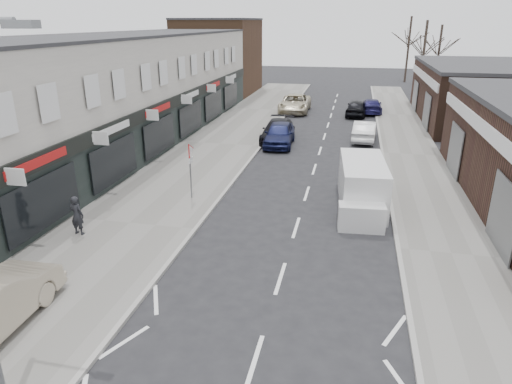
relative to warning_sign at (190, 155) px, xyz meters
The scene contains 17 objects.
pavement_left 10.35m from the warning_sign, 99.04° to the left, with size 5.50×64.00×0.12m, color slate.
pavement_right 14.95m from the warning_sign, 42.51° to the left, with size 3.50×64.00×0.12m, color slate.
shop_terrace_left 11.30m from the warning_sign, 138.04° to the left, with size 8.00×41.00×7.10m, color beige.
brick_block_far 34.09m from the warning_sign, 104.18° to the left, with size 8.00×10.00×8.00m, color #4D3321.
right_unit_far 28.21m from the warning_sign, 51.25° to the left, with size 10.00×16.00×4.50m, color #372219.
tree_far_a 38.75m from the warning_sign, 68.53° to the left, with size 3.60×3.60×8.00m, color #382D26, non-canonical shape.
tree_far_b 45.24m from the warning_sign, 68.36° to the left, with size 3.60×3.60×7.50m, color #382D26, non-canonical shape.
tree_far_c 49.95m from the warning_sign, 74.12° to the left, with size 3.60×3.60×8.50m, color #382D26, non-canonical shape.
warning_sign is the anchor object (origin of this frame).
white_van 7.86m from the warning_sign, ahead, with size 2.23×5.49×2.09m.
pedestrian 5.65m from the warning_sign, 123.20° to the right, with size 0.57×0.38×1.57m, color black.
parked_car_left_a 11.16m from the warning_sign, 77.80° to the left, with size 1.83×4.56×1.55m, color #141940.
parked_car_left_b 12.22m from the warning_sign, 80.29° to the left, with size 2.02×4.98×1.44m, color black.
parked_car_left_c 23.21m from the warning_sign, 85.65° to the left, with size 2.62×5.69×1.58m, color #BFB599.
parked_car_right_a 15.61m from the warning_sign, 59.22° to the left, with size 1.48×4.24×1.40m, color silver.
parked_car_right_b 23.54m from the warning_sign, 71.75° to the left, with size 1.70×4.24×1.44m, color black.
parked_car_right_c 25.58m from the warning_sign, 70.17° to the left, with size 1.80×4.42×1.28m, color #181544.
Camera 1 is at (1.94, -6.88, 7.92)m, focal length 32.00 mm.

